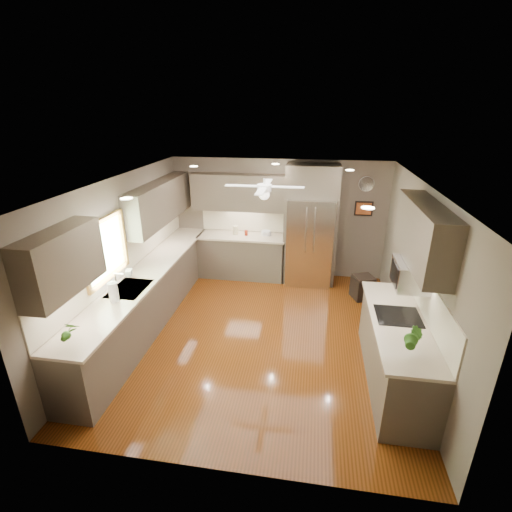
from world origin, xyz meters
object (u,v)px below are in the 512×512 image
(canister_c, at_px, (235,230))
(soap_bottle, at_px, (130,272))
(stool, at_px, (363,287))
(microwave, at_px, (411,274))
(potted_plant_left, at_px, (67,331))
(potted_plant_right, at_px, (414,339))
(refrigerator, at_px, (310,228))
(paper_towel, at_px, (113,292))
(canister_d, at_px, (246,233))
(bowl, at_px, (266,235))

(canister_c, xyz_separation_m, soap_bottle, (-1.21, -2.39, 0.01))
(soap_bottle, relative_size, stool, 0.42)
(microwave, distance_m, stool, 2.43)
(potted_plant_left, distance_m, potted_plant_right, 3.89)
(refrigerator, distance_m, microwave, 3.03)
(potted_plant_left, xyz_separation_m, potted_plant_right, (3.87, 0.45, 0.01))
(canister_c, relative_size, paper_towel, 0.61)
(canister_d, xyz_separation_m, soap_bottle, (-1.45, -2.33, 0.04))
(potted_plant_left, bearing_deg, microwave, 18.88)
(microwave, bearing_deg, refrigerator, 116.09)
(bowl, bearing_deg, microwave, -51.17)
(microwave, bearing_deg, potted_plant_left, -161.12)
(microwave, distance_m, paper_towel, 4.00)
(soap_bottle, height_order, paper_towel, paper_towel)
(canister_c, relative_size, refrigerator, 0.08)
(canister_d, distance_m, refrigerator, 1.35)
(canister_d, distance_m, microwave, 3.85)
(potted_plant_left, relative_size, microwave, 0.60)
(bowl, height_order, refrigerator, refrigerator)
(paper_towel, bearing_deg, potted_plant_right, -8.17)
(potted_plant_right, relative_size, paper_towel, 1.08)
(potted_plant_right, bearing_deg, soap_bottle, 161.77)
(potted_plant_right, relative_size, stool, 0.73)
(canister_d, relative_size, paper_towel, 0.33)
(refrigerator, bearing_deg, soap_bottle, -140.45)
(canister_d, xyz_separation_m, bowl, (0.42, 0.04, -0.03))
(soap_bottle, relative_size, potted_plant_right, 0.58)
(stool, bearing_deg, refrigerator, 149.17)
(microwave, height_order, paper_towel, microwave)
(stool, bearing_deg, soap_bottle, -156.65)
(soap_bottle, xyz_separation_m, potted_plant_right, (4.00, -1.32, 0.07))
(potted_plant_right, relative_size, bowl, 1.60)
(canister_d, relative_size, potted_plant_left, 0.32)
(canister_c, distance_m, refrigerator, 1.59)
(soap_bottle, height_order, potted_plant_right, potted_plant_right)
(canister_d, relative_size, potted_plant_right, 0.31)
(canister_d, relative_size, bowl, 0.49)
(potted_plant_left, bearing_deg, potted_plant_right, 6.65)
(bowl, relative_size, stool, 0.46)
(potted_plant_left, xyz_separation_m, paper_towel, (0.02, 1.00, -0.03))
(canister_c, distance_m, potted_plant_right, 4.64)
(potted_plant_left, relative_size, refrigerator, 0.14)
(bowl, relative_size, refrigerator, 0.09)
(canister_d, height_order, stool, canister_d)
(refrigerator, bearing_deg, potted_plant_right, -71.48)
(bowl, relative_size, paper_towel, 0.68)
(microwave, xyz_separation_m, stool, (-0.26, 2.07, -1.24))
(canister_d, xyz_separation_m, potted_plant_right, (2.55, -3.65, 0.11))
(potted_plant_left, relative_size, stool, 0.70)
(potted_plant_right, bearing_deg, microwave, 82.87)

